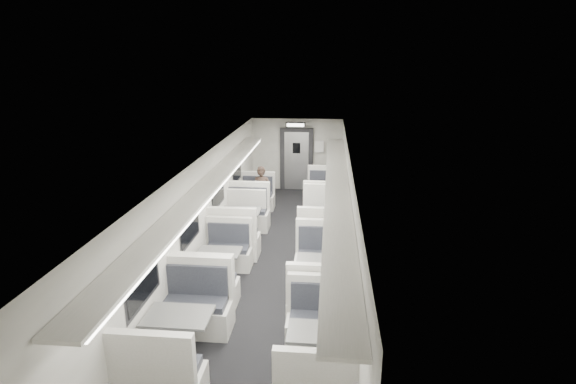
% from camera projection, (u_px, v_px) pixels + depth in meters
% --- Properties ---
extents(room, '(3.24, 12.24, 2.64)m').
position_uv_depth(room, '(275.00, 215.00, 9.29)').
color(room, black).
rests_on(room, ground).
extents(booth_left_a, '(1.00, 2.02, 1.08)m').
position_uv_depth(booth_left_a, '(253.00, 205.00, 12.59)').
color(booth_left_a, silver).
rests_on(booth_left_a, room).
extents(booth_left_b, '(1.13, 2.30, 1.23)m').
position_uv_depth(booth_left_b, '(241.00, 226.00, 10.90)').
color(booth_left_b, silver).
rests_on(booth_left_b, room).
extents(booth_left_c, '(0.99, 2.02, 1.08)m').
position_uv_depth(booth_left_c, '(220.00, 267.00, 8.85)').
color(booth_left_c, silver).
rests_on(booth_left_c, room).
extents(booth_left_d, '(1.14, 2.31, 1.23)m').
position_uv_depth(booth_left_d, '(180.00, 339.00, 6.52)').
color(booth_left_d, silver).
rests_on(booth_left_d, room).
extents(booth_right_a, '(1.10, 2.22, 1.19)m').
position_uv_depth(booth_right_a, '(325.00, 201.00, 12.79)').
color(booth_right_a, silver).
rests_on(booth_right_a, room).
extents(booth_right_b, '(1.14, 2.31, 1.24)m').
position_uv_depth(booth_right_b, '(324.00, 226.00, 10.88)').
color(booth_right_b, silver).
rests_on(booth_right_b, room).
extents(booth_right_c, '(1.10, 2.22, 1.19)m').
position_uv_depth(booth_right_c, '(321.00, 279.00, 8.32)').
color(booth_right_c, silver).
rests_on(booth_right_c, room).
extents(booth_right_d, '(1.01, 2.05, 1.10)m').
position_uv_depth(booth_right_d, '(317.00, 353.00, 6.28)').
color(booth_right_d, silver).
rests_on(booth_right_d, room).
extents(passenger, '(0.56, 0.40, 1.46)m').
position_uv_depth(passenger, '(262.00, 192.00, 12.47)').
color(passenger, black).
rests_on(passenger, room).
extents(window_a, '(0.02, 1.18, 0.84)m').
position_uv_depth(window_a, '(237.00, 168.00, 12.62)').
color(window_a, black).
rests_on(window_a, room).
extents(window_b, '(0.02, 1.18, 0.84)m').
position_uv_depth(window_b, '(218.00, 190.00, 10.52)').
color(window_b, black).
rests_on(window_b, room).
extents(window_c, '(0.02, 1.18, 0.84)m').
position_uv_depth(window_c, '(190.00, 223.00, 8.43)').
color(window_c, black).
rests_on(window_c, room).
extents(window_d, '(0.02, 1.18, 0.84)m').
position_uv_depth(window_d, '(142.00, 278.00, 6.33)').
color(window_d, black).
rests_on(window_d, room).
extents(luggage_rack_left, '(0.46, 10.40, 0.09)m').
position_uv_depth(luggage_rack_left, '(211.00, 184.00, 8.91)').
color(luggage_rack_left, silver).
rests_on(luggage_rack_left, room).
extents(luggage_rack_right, '(0.46, 10.40, 0.09)m').
position_uv_depth(luggage_rack_right, '(336.00, 187.00, 8.68)').
color(luggage_rack_right, silver).
rests_on(luggage_rack_right, room).
extents(vestibule_door, '(1.10, 0.13, 2.10)m').
position_uv_depth(vestibule_door, '(296.00, 160.00, 14.99)').
color(vestibule_door, black).
rests_on(vestibule_door, room).
extents(exit_sign, '(0.62, 0.12, 0.16)m').
position_uv_depth(exit_sign, '(296.00, 125.00, 14.17)').
color(exit_sign, black).
rests_on(exit_sign, room).
extents(wall_notice, '(0.32, 0.02, 0.40)m').
position_uv_depth(wall_notice, '(319.00, 147.00, 14.78)').
color(wall_notice, silver).
rests_on(wall_notice, room).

